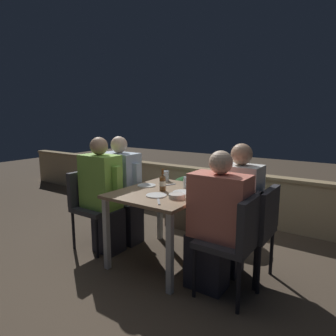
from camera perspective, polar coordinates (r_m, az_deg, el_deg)
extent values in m
plane|color=brown|center=(3.22, -0.77, -17.23)|extent=(16.00, 16.00, 0.00)
cube|color=tan|center=(4.39, 11.19, -5.31)|extent=(9.00, 0.14, 0.65)
cube|color=tan|center=(4.31, 11.35, -0.87)|extent=(9.00, 0.18, 0.04)
cube|color=#937556|center=(2.96, -0.80, -4.69)|extent=(0.83, 0.97, 0.03)
cube|color=silver|center=(2.99, -11.62, -12.18)|extent=(0.05, 0.05, 0.71)
cube|color=silver|center=(2.55, 0.35, -15.99)|extent=(0.05, 0.05, 0.71)
cube|color=silver|center=(3.60, -1.56, -8.07)|extent=(0.05, 0.05, 0.71)
cube|color=silver|center=(3.25, 9.11, -10.26)|extent=(0.05, 0.05, 0.71)
cube|color=brown|center=(3.97, 6.76, -9.68)|extent=(0.98, 0.36, 0.28)
ellipsoid|color=#235628|center=(4.00, 3.43, -4.57)|extent=(0.44, 0.47, 0.42)
ellipsoid|color=#235628|center=(3.87, 6.86, -5.12)|extent=(0.44, 0.47, 0.42)
ellipsoid|color=#235628|center=(3.76, 10.51, -5.68)|extent=(0.44, 0.47, 0.42)
cube|color=#333338|center=(3.44, -13.35, -7.49)|extent=(0.44, 0.44, 0.05)
cube|color=#333338|center=(3.53, -15.60, -3.52)|extent=(0.06, 0.44, 0.38)
cylinder|color=black|center=(3.54, -17.56, -11.27)|extent=(0.03, 0.03, 0.43)
cylinder|color=black|center=(3.27, -13.40, -12.89)|extent=(0.03, 0.03, 0.43)
cylinder|color=black|center=(3.77, -13.01, -9.76)|extent=(0.03, 0.03, 0.43)
cylinder|color=black|center=(3.52, -8.78, -11.09)|extent=(0.03, 0.03, 0.43)
cube|color=#282833|center=(3.39, -11.23, -11.50)|extent=(0.29, 0.23, 0.48)
cube|color=#8CCC4C|center=(3.31, -12.76, -2.53)|extent=(0.42, 0.26, 0.58)
cube|color=#8CCC4C|center=(3.12, -9.68, -1.88)|extent=(0.07, 0.07, 0.24)
sphere|color=tan|center=(3.25, -13.02, 4.10)|extent=(0.19, 0.19, 0.19)
cube|color=#333338|center=(3.64, -9.81, -6.41)|extent=(0.44, 0.44, 0.05)
cube|color=#333338|center=(3.72, -12.04, -2.68)|extent=(0.06, 0.44, 0.38)
cylinder|color=black|center=(3.72, -13.85, -10.07)|extent=(0.03, 0.03, 0.43)
cylinder|color=black|center=(3.46, -9.63, -11.45)|extent=(0.03, 0.03, 0.43)
cylinder|color=black|center=(3.96, -9.76, -8.65)|extent=(0.03, 0.03, 0.43)
cylinder|color=black|center=(3.72, -5.55, -9.80)|extent=(0.03, 0.03, 0.43)
cube|color=#282833|center=(3.59, -7.73, -10.17)|extent=(0.31, 0.23, 0.48)
cube|color=silver|center=(3.51, -9.14, -1.76)|extent=(0.45, 0.26, 0.57)
cube|color=silver|center=(3.33, -6.06, -1.12)|extent=(0.07, 0.07, 0.24)
sphere|color=beige|center=(3.46, -9.32, 4.42)|extent=(0.19, 0.19, 0.19)
cube|color=#333338|center=(2.55, 11.03, -13.71)|extent=(0.44, 0.44, 0.05)
cube|color=#333338|center=(2.41, 15.46, -9.83)|extent=(0.06, 0.44, 0.38)
cylinder|color=black|center=(2.58, 5.03, -19.20)|extent=(0.03, 0.03, 0.43)
cylinder|color=black|center=(2.45, 13.25, -21.25)|extent=(0.03, 0.03, 0.43)
cylinder|color=black|center=(2.88, 8.87, -16.04)|extent=(0.03, 0.03, 0.43)
cylinder|color=black|center=(2.76, 16.25, -17.57)|extent=(0.03, 0.03, 0.43)
cube|color=#282833|center=(2.71, 7.43, -17.16)|extent=(0.33, 0.23, 0.48)
cube|color=#E07A66|center=(2.48, 9.77, -7.23)|extent=(0.48, 0.26, 0.53)
cube|color=#E07A66|center=(2.57, 4.73, -5.00)|extent=(0.07, 0.07, 0.24)
sphere|color=beige|center=(2.40, 10.02, 1.05)|extent=(0.19, 0.19, 0.19)
cube|color=#333338|center=(2.84, 14.60, -11.40)|extent=(0.44, 0.44, 0.05)
cube|color=#333338|center=(2.71, 18.67, -7.77)|extent=(0.06, 0.44, 0.38)
cylinder|color=black|center=(2.84, 9.31, -16.47)|extent=(0.03, 0.03, 0.43)
cylinder|color=black|center=(2.72, 16.84, -18.03)|extent=(0.03, 0.03, 0.43)
cylinder|color=black|center=(3.15, 12.32, -13.78)|extent=(0.03, 0.03, 0.43)
cylinder|color=black|center=(3.05, 19.09, -14.99)|extent=(0.03, 0.03, 0.43)
cube|color=#282833|center=(2.98, 11.24, -14.69)|extent=(0.25, 0.23, 0.48)
cube|color=white|center=(2.76, 13.52, -5.21)|extent=(0.36, 0.26, 0.56)
cube|color=white|center=(2.84, 8.87, -3.22)|extent=(0.07, 0.07, 0.24)
sphere|color=tan|center=(2.69, 13.85, 2.56)|extent=(0.19, 0.19, 0.19)
cylinder|color=brown|center=(2.94, -1.06, -3.07)|extent=(0.06, 0.06, 0.14)
cylinder|color=beige|center=(2.94, -1.06, -2.94)|extent=(0.06, 0.06, 0.05)
cone|color=brown|center=(2.92, -1.06, -1.50)|extent=(0.06, 0.06, 0.03)
cylinder|color=brown|center=(2.92, -1.07, -0.68)|extent=(0.02, 0.02, 0.06)
cylinder|color=white|center=(2.78, -2.24, -5.22)|extent=(0.19, 0.19, 0.01)
cylinder|color=white|center=(3.17, -4.11, -3.33)|extent=(0.19, 0.19, 0.01)
cylinder|color=white|center=(2.89, 2.88, -4.64)|extent=(0.20, 0.20, 0.01)
cylinder|color=beige|center=(3.14, 6.20, -3.23)|extent=(0.16, 0.16, 0.04)
torus|color=beige|center=(3.14, 6.21, -2.96)|extent=(0.16, 0.16, 0.01)
cylinder|color=beige|center=(2.70, 1.70, -5.36)|extent=(0.15, 0.15, 0.04)
torus|color=beige|center=(2.70, 1.70, -5.03)|extent=(0.15, 0.15, 0.01)
cylinder|color=silver|center=(3.00, 7.58, -3.47)|extent=(0.07, 0.07, 0.08)
cylinder|color=silver|center=(2.72, 4.30, -4.83)|extent=(0.07, 0.07, 0.08)
cylinder|color=silver|center=(3.06, 3.61, -2.78)|extent=(0.07, 0.07, 0.12)
cylinder|color=silver|center=(3.40, -0.42, -1.50)|extent=(0.07, 0.07, 0.11)
cylinder|color=silver|center=(2.82, 5.63, -3.93)|extent=(0.07, 0.07, 0.12)
cylinder|color=silver|center=(2.99, 6.02, -3.47)|extent=(0.06, 0.06, 0.08)
cube|color=silver|center=(3.19, 0.13, -3.23)|extent=(0.08, 0.16, 0.01)
cube|color=silver|center=(2.59, -1.79, -6.43)|extent=(0.12, 0.14, 0.01)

